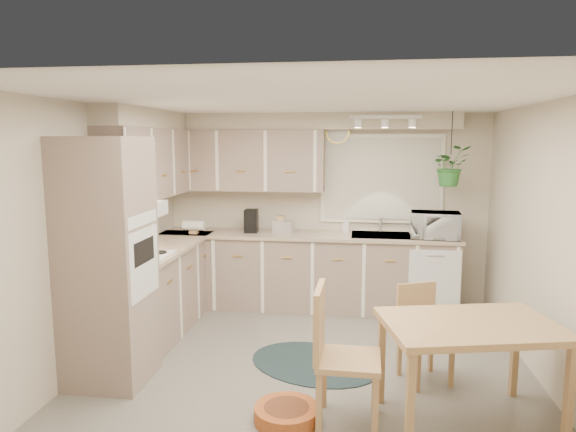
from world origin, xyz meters
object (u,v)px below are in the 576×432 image
at_px(dining_table, 468,373).
at_px(braided_rug, 314,363).
at_px(chair_left, 349,356).
at_px(chair_back, 426,335).
at_px(microwave, 435,222).
at_px(pet_bed, 287,414).

relative_size(dining_table, braided_rug, 0.99).
bearing_deg(chair_left, chair_back, 140.56).
xyz_separation_m(chair_back, microwave, (0.30, 1.74, 0.71)).
xyz_separation_m(dining_table, braided_rug, (-1.20, 0.85, -0.38)).
bearing_deg(chair_left, pet_bed, -81.93).
relative_size(chair_left, pet_bed, 2.11).
bearing_deg(microwave, chair_left, -105.74).
bearing_deg(microwave, braided_rug, -124.87).
height_order(dining_table, pet_bed, dining_table).
bearing_deg(pet_bed, chair_back, 36.32).
bearing_deg(dining_table, chair_left, -172.36).
bearing_deg(chair_left, dining_table, 98.85).
relative_size(chair_back, microwave, 1.49).
relative_size(dining_table, chair_left, 1.19).
distance_m(chair_back, braided_rug, 1.08).
relative_size(braided_rug, pet_bed, 2.55).
height_order(chair_left, chair_back, chair_left).
distance_m(chair_left, pet_bed, 0.64).
bearing_deg(pet_bed, braided_rug, 83.44).
relative_size(pet_bed, microwave, 0.88).
xyz_separation_m(chair_left, pet_bed, (-0.45, -0.05, -0.46)).
bearing_deg(braided_rug, pet_bed, -96.56).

